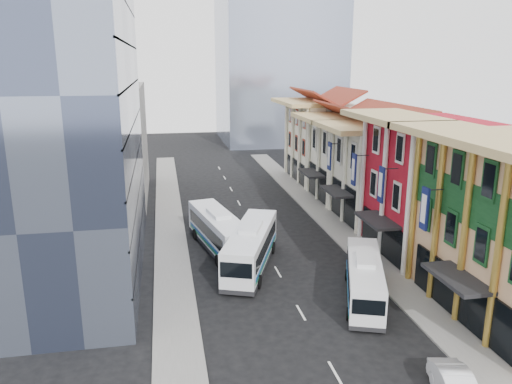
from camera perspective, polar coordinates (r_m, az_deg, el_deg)
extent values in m
plane|color=black|center=(29.02, 9.73, -20.81)|extent=(200.00, 200.00, 0.00)
cube|color=slate|center=(50.13, 10.21, -4.98)|extent=(3.00, 90.00, 0.15)
cube|color=slate|center=(47.05, -9.66, -6.29)|extent=(3.00, 90.00, 0.15)
cube|color=#B01322|center=(46.44, 19.09, 0.48)|extent=(8.00, 10.00, 12.00)
cube|color=white|center=(54.86, 14.17, 1.87)|extent=(8.00, 9.00, 10.00)
cube|color=white|center=(62.96, 10.78, 3.67)|extent=(8.00, 9.00, 10.00)
cube|color=white|center=(72.60, 7.80, 5.64)|extent=(8.00, 12.00, 11.00)
cube|color=#3E4762|center=(41.84, -22.41, 11.21)|extent=(12.00, 26.00, 30.00)
cube|color=gray|center=(65.13, -16.97, 5.44)|extent=(10.00, 18.00, 14.00)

